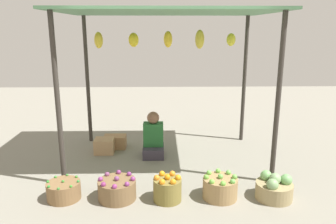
{
  "coord_description": "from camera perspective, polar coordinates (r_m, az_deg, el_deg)",
  "views": [
    {
      "loc": [
        -0.1,
        -5.24,
        2.15
      ],
      "look_at": [
        0.0,
        -0.54,
        0.95
      ],
      "focal_mm": 35.08,
      "sensor_mm": 36.0,
      "label": 1
    }
  ],
  "objects": [
    {
      "name": "basket_oranges",
      "position": [
        4.31,
        -0.1,
        -13.21
      ],
      "size": [
        0.36,
        0.36,
        0.36
      ],
      "color": "olive",
      "rests_on": "ground"
    },
    {
      "name": "ground_plane",
      "position": [
        5.67,
        -0.12,
        -7.97
      ],
      "size": [
        14.0,
        14.0,
        0.0
      ],
      "primitive_type": "plane",
      "color": "gray"
    },
    {
      "name": "basket_cabbages",
      "position": [
        4.57,
        17.96,
        -12.49
      ],
      "size": [
        0.47,
        0.47,
        0.35
      ],
      "color": "#9A885D",
      "rests_on": "ground"
    },
    {
      "name": "market_stall_structure",
      "position": [
        5.26,
        -0.12,
        14.96
      ],
      "size": [
        3.27,
        2.15,
        2.42
      ],
      "color": "#38332D",
      "rests_on": "ground"
    },
    {
      "name": "wooden_crate_stacked_rear",
      "position": [
        6.16,
        -9.18,
        -5.13
      ],
      "size": [
        0.4,
        0.27,
        0.24
      ],
      "primitive_type": "cube",
      "color": "#A27B52",
      "rests_on": "ground"
    },
    {
      "name": "basket_green_chilies",
      "position": [
        4.57,
        -17.66,
        -12.85
      ],
      "size": [
        0.43,
        0.43,
        0.26
      ],
      "color": "brown",
      "rests_on": "ground"
    },
    {
      "name": "vendor_person",
      "position": [
        5.68,
        -2.56,
        -4.72
      ],
      "size": [
        0.36,
        0.44,
        0.78
      ],
      "color": "#3B3744",
      "rests_on": "ground"
    },
    {
      "name": "wooden_crate_near_vendor",
      "position": [
        5.95,
        -10.98,
        -5.79
      ],
      "size": [
        0.34,
        0.29,
        0.26
      ],
      "primitive_type": "cube",
      "color": "tan",
      "rests_on": "ground"
    },
    {
      "name": "basket_purple_onions",
      "position": [
        4.4,
        -8.84,
        -13.1
      ],
      "size": [
        0.49,
        0.49,
        0.31
      ],
      "color": "brown",
      "rests_on": "ground"
    },
    {
      "name": "basket_green_apples",
      "position": [
        4.42,
        9.03,
        -12.83
      ],
      "size": [
        0.45,
        0.45,
        0.33
      ],
      "color": "#9B7C50",
      "rests_on": "ground"
    }
  ]
}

